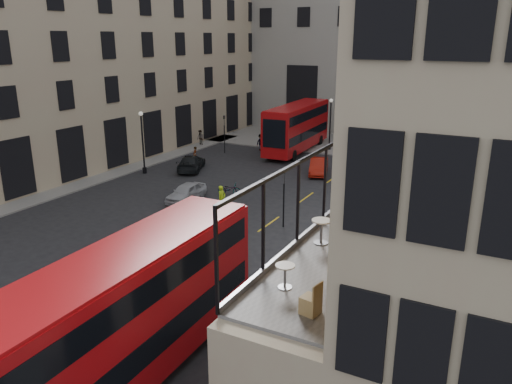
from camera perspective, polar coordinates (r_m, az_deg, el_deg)
The scene contains 31 objects.
ground at distance 21.30m, azimuth -8.49°, elevation -14.85°, with size 140.00×140.00×0.00m, color black.
host_building_main at distance 14.78m, azimuth 22.93°, elevation 2.28°, with size 7.26×11.40×15.10m.
host_frontage at distance 17.52m, azimuth 9.14°, elevation -13.93°, with size 3.00×11.00×4.50m, color tan.
cafe_floor at distance 16.46m, azimuth 9.52°, elevation -7.06°, with size 3.00×10.00×0.10m, color slate.
building_left at distance 51.20m, azimuth -20.87°, elevation 16.36°, with size 14.60×50.60×22.00m.
gateway at distance 64.37m, azimuth 13.98°, elevation 15.14°, with size 35.00×10.60×18.00m.
pavement_far at distance 56.15m, azimuth 9.73°, elevation 5.54°, with size 40.00×12.00×0.12m, color slate.
pavement_left at distance 43.70m, azimuth -22.70°, elevation 1.07°, with size 8.00×48.00×0.12m, color slate.
traffic_light_near at distance 30.26m, azimuth 3.21°, elevation 0.28°, with size 0.16×0.20×3.80m.
traffic_light_far at distance 50.47m, azimuth -3.65°, elevation 7.18°, with size 0.16×0.20×3.80m.
street_lamp_a at distance 43.69m, azimuth -12.79°, elevation 5.15°, with size 0.36×0.36×5.33m.
street_lamp_b at distance 52.00m, azimuth 8.45°, elevation 7.29°, with size 0.36×0.36×5.33m.
bus_near at distance 17.37m, azimuth -14.49°, elevation -12.93°, with size 3.00×12.03×4.78m.
bus_far at distance 51.27m, azimuth 4.74°, elevation 7.60°, with size 3.30×12.08×4.77m.
car_a at distance 36.03m, azimuth -7.99°, elevation -0.04°, with size 1.51×3.75×1.28m, color #A5A8AE.
car_b at distance 43.04m, azimuth 7.18°, elevation 2.92°, with size 1.44×4.12×1.36m, color #981509.
car_c at distance 44.34m, azimuth -7.41°, elevation 3.32°, with size 1.87×4.61×1.34m, color black.
bicycle at distance 37.16m, azimuth -3.07°, elevation 0.34°, with size 0.59×1.69×0.89m, color gray.
cyclist at distance 33.59m, azimuth -3.93°, elevation -0.75°, with size 0.65×0.42×1.77m, color #B1DC17.
pedestrian_a at distance 54.20m, azimuth -6.37°, elevation 6.13°, with size 0.84×0.66×1.74m, color gray.
pedestrian_b at distance 51.74m, azimuth 0.57°, elevation 5.71°, with size 1.12×0.65×1.74m, color gray.
pedestrian_c at distance 56.80m, azimuth 14.29°, elevation 6.33°, with size 1.14×0.48×1.95m, color gray.
pedestrian_d at distance 47.86m, azimuth 20.08°, elevation 3.59°, with size 0.77×0.50×1.58m, color gray.
pedestrian_e at distance 46.67m, azimuth -6.99°, elevation 4.20°, with size 0.58×0.38×1.59m, color gray.
cafe_table_near at distance 13.95m, azimuth 3.34°, elevation -9.19°, with size 0.55×0.55×0.69m.
cafe_table_mid at distance 16.89m, azimuth 7.48°, elevation -4.09°, with size 0.67×0.67×0.84m.
cafe_table_far at distance 19.12m, azimuth 10.82°, elevation -1.95°, with size 0.57×0.57×0.71m.
cafe_chair_a at distance 12.89m, azimuth 6.30°, elevation -12.60°, with size 0.52×0.52×0.89m.
cafe_chair_b at distance 15.38m, azimuth 11.16°, elevation -7.80°, with size 0.44×0.44×0.77m.
cafe_chair_c at distance 16.68m, azimuth 13.29°, elevation -5.69°, with size 0.52×0.52×0.95m.
cafe_chair_d at distance 18.90m, azimuth 15.61°, elevation -3.25°, with size 0.41×0.41×0.81m.
Camera 1 is at (11.03, -14.32, 11.27)m, focal length 35.00 mm.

